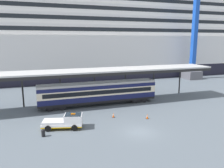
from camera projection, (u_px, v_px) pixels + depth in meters
ground_plane at (140, 132)px, 28.29m from camera, size 400.00×400.00×0.00m
cruise_ship at (116, 34)px, 76.17m from camera, size 154.69×29.44×40.01m
platform_canopy at (98, 71)px, 39.45m from camera, size 44.43×5.82×6.32m
train_carriage at (99, 92)px, 39.75m from camera, size 21.00×2.81×4.11m
service_truck at (66, 121)px, 29.40m from camera, size 5.55×3.29×2.02m
traffic_cone_near at (147, 116)px, 33.07m from camera, size 0.36×0.36×0.70m
traffic_cone_mid at (113, 115)px, 33.65m from camera, size 0.36×0.36×0.67m
dockside_crane at (199, 11)px, 63.85m from camera, size 17.11×4.40×61.23m
quay_bollard at (43, 132)px, 26.93m from camera, size 0.48×0.48×0.96m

